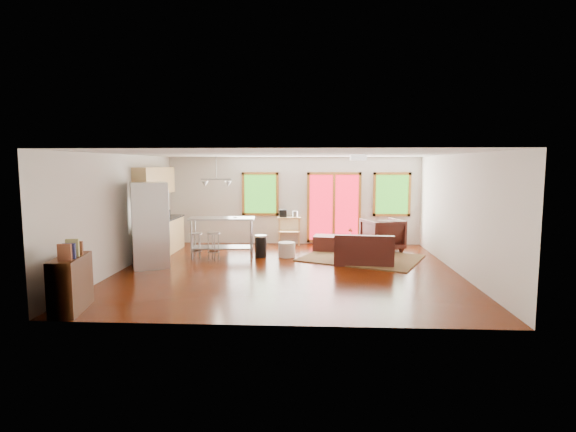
{
  "coord_description": "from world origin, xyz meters",
  "views": [
    {
      "loc": [
        0.54,
        -9.88,
        2.36
      ],
      "look_at": [
        0.0,
        0.3,
        1.2
      ],
      "focal_mm": 28.0,
      "sensor_mm": 36.0,
      "label": 1
    }
  ],
  "objects_px": {
    "refrigerator": "(150,225)",
    "coffee_table": "(366,241)",
    "rug": "(361,258)",
    "loveseat": "(364,252)",
    "kitchen_cart": "(288,221)",
    "ottoman": "(325,243)",
    "armchair": "(382,233)",
    "island": "(222,230)"
  },
  "relations": [
    {
      "from": "loveseat",
      "to": "coffee_table",
      "type": "height_order",
      "value": "loveseat"
    },
    {
      "from": "ottoman",
      "to": "kitchen_cart",
      "type": "distance_m",
      "value": 1.48
    },
    {
      "from": "rug",
      "to": "refrigerator",
      "type": "height_order",
      "value": "refrigerator"
    },
    {
      "from": "kitchen_cart",
      "to": "armchair",
      "type": "bearing_deg",
      "value": -17.47
    },
    {
      "from": "coffee_table",
      "to": "armchair",
      "type": "relative_size",
      "value": 1.09
    },
    {
      "from": "rug",
      "to": "loveseat",
      "type": "distance_m",
      "value": 0.71
    },
    {
      "from": "coffee_table",
      "to": "refrigerator",
      "type": "distance_m",
      "value": 5.53
    },
    {
      "from": "refrigerator",
      "to": "ottoman",
      "type": "bearing_deg",
      "value": 4.56
    },
    {
      "from": "coffee_table",
      "to": "island",
      "type": "xyz_separation_m",
      "value": [
        -3.73,
        -0.73,
        0.36
      ]
    },
    {
      "from": "refrigerator",
      "to": "kitchen_cart",
      "type": "height_order",
      "value": "refrigerator"
    },
    {
      "from": "loveseat",
      "to": "island",
      "type": "height_order",
      "value": "island"
    },
    {
      "from": "ottoman",
      "to": "island",
      "type": "height_order",
      "value": "island"
    },
    {
      "from": "coffee_table",
      "to": "armchair",
      "type": "height_order",
      "value": "armchair"
    },
    {
      "from": "rug",
      "to": "armchair",
      "type": "bearing_deg",
      "value": 57.32
    },
    {
      "from": "loveseat",
      "to": "armchair",
      "type": "relative_size",
      "value": 1.47
    },
    {
      "from": "armchair",
      "to": "refrigerator",
      "type": "height_order",
      "value": "refrigerator"
    },
    {
      "from": "loveseat",
      "to": "armchair",
      "type": "distance_m",
      "value": 1.88
    },
    {
      "from": "armchair",
      "to": "island",
      "type": "xyz_separation_m",
      "value": [
        -4.22,
        -1.17,
        0.22
      ]
    },
    {
      "from": "ottoman",
      "to": "refrigerator",
      "type": "relative_size",
      "value": 0.32
    },
    {
      "from": "rug",
      "to": "island",
      "type": "relative_size",
      "value": 1.67
    },
    {
      "from": "loveseat",
      "to": "refrigerator",
      "type": "xyz_separation_m",
      "value": [
        -4.96,
        -0.56,
        0.69
      ]
    },
    {
      "from": "rug",
      "to": "loveseat",
      "type": "height_order",
      "value": "loveseat"
    },
    {
      "from": "ottoman",
      "to": "refrigerator",
      "type": "xyz_separation_m",
      "value": [
        -4.1,
        -2.23,
        0.77
      ]
    },
    {
      "from": "ottoman",
      "to": "refrigerator",
      "type": "distance_m",
      "value": 4.73
    },
    {
      "from": "loveseat",
      "to": "armchair",
      "type": "height_order",
      "value": "armchair"
    },
    {
      "from": "rug",
      "to": "kitchen_cart",
      "type": "height_order",
      "value": "kitchen_cart"
    },
    {
      "from": "loveseat",
      "to": "refrigerator",
      "type": "relative_size",
      "value": 0.73
    },
    {
      "from": "coffee_table",
      "to": "kitchen_cart",
      "type": "height_order",
      "value": "kitchen_cart"
    },
    {
      "from": "kitchen_cart",
      "to": "loveseat",
      "type": "bearing_deg",
      "value": -52.97
    },
    {
      "from": "ottoman",
      "to": "island",
      "type": "distance_m",
      "value": 2.92
    },
    {
      "from": "refrigerator",
      "to": "armchair",
      "type": "bearing_deg",
      "value": -1.93
    },
    {
      "from": "coffee_table",
      "to": "refrigerator",
      "type": "bearing_deg",
      "value": -160.39
    },
    {
      "from": "coffee_table",
      "to": "armchair",
      "type": "xyz_separation_m",
      "value": [
        0.49,
        0.45,
        0.14
      ]
    },
    {
      "from": "rug",
      "to": "ottoman",
      "type": "height_order",
      "value": "ottoman"
    },
    {
      "from": "rug",
      "to": "kitchen_cart",
      "type": "distance_m",
      "value": 2.81
    },
    {
      "from": "coffee_table",
      "to": "refrigerator",
      "type": "height_order",
      "value": "refrigerator"
    },
    {
      "from": "island",
      "to": "armchair",
      "type": "bearing_deg",
      "value": 15.55
    },
    {
      "from": "kitchen_cart",
      "to": "island",
      "type": "bearing_deg",
      "value": -128.32
    },
    {
      "from": "coffee_table",
      "to": "rug",
      "type": "bearing_deg",
      "value": -107.63
    },
    {
      "from": "loveseat",
      "to": "kitchen_cart",
      "type": "xyz_separation_m",
      "value": [
        -1.93,
        2.56,
        0.42
      ]
    },
    {
      "from": "rug",
      "to": "island",
      "type": "bearing_deg",
      "value": -178.46
    },
    {
      "from": "refrigerator",
      "to": "coffee_table",
      "type": "bearing_deg",
      "value": -4.32
    }
  ]
}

